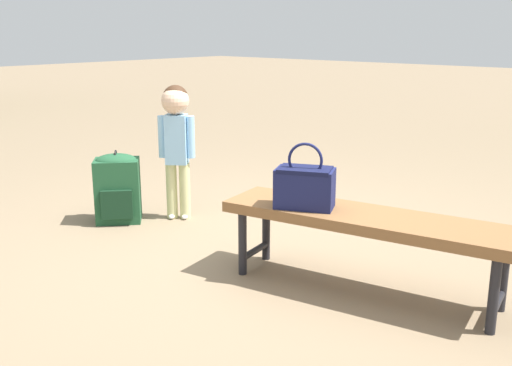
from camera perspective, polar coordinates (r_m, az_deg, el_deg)
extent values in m
plane|color=#7F6B51|center=(3.96, 0.56, -6.48)|extent=(40.00, 40.00, 0.00)
cube|color=brown|center=(3.29, 10.42, -3.41)|extent=(1.65, 0.68, 0.06)
cylinder|color=black|center=(3.53, -1.29, -5.74)|extent=(0.05, 0.05, 0.39)
cylinder|color=black|center=(3.76, 0.97, -4.47)|extent=(0.05, 0.05, 0.39)
cylinder|color=black|center=(3.09, 21.71, -9.96)|extent=(0.05, 0.05, 0.39)
cylinder|color=black|center=(3.34, 22.52, -8.14)|extent=(0.05, 0.05, 0.39)
cylinder|color=black|center=(3.68, -0.12, -6.48)|extent=(0.09, 0.28, 0.04)
cylinder|color=black|center=(3.25, 21.97, -10.55)|extent=(0.09, 0.28, 0.04)
cube|color=#191E4C|center=(3.32, 4.66, -0.51)|extent=(0.37, 0.30, 0.22)
cube|color=#131639|center=(3.30, 4.70, 1.25)|extent=(0.34, 0.29, 0.02)
torus|color=#191E4C|center=(3.29, 4.72, 2.19)|extent=(0.18, 0.10, 0.20)
cylinder|color=#CCCC8C|center=(4.59, -6.80, -0.77)|extent=(0.08, 0.08, 0.43)
cylinder|color=#CCCC8C|center=(4.61, -8.03, -0.74)|extent=(0.08, 0.08, 0.43)
ellipsoid|color=white|center=(4.63, -6.77, -3.17)|extent=(0.09, 0.10, 0.04)
ellipsoid|color=white|center=(4.65, -8.00, -3.13)|extent=(0.09, 0.10, 0.04)
cube|color=#8CBFE5|center=(4.51, -7.58, 4.15)|extent=(0.21, 0.20, 0.37)
cylinder|color=#8CBFE5|center=(4.49, -6.25, 4.38)|extent=(0.06, 0.06, 0.31)
cylinder|color=#8CBFE5|center=(4.53, -8.92, 4.39)|extent=(0.06, 0.06, 0.31)
sphere|color=beige|center=(4.47, -7.71, 7.78)|extent=(0.21, 0.21, 0.21)
sphere|color=#3F2819|center=(4.48, -7.69, 8.05)|extent=(0.19, 0.19, 0.19)
cube|color=#1E4C2D|center=(4.60, -13.03, -0.70)|extent=(0.39, 0.40, 0.48)
ellipsoid|color=#1E4C2D|center=(4.55, -13.19, 2.06)|extent=(0.37, 0.38, 0.11)
cube|color=#13311D|center=(4.49, -13.14, -2.04)|extent=(0.18, 0.19, 0.21)
cube|color=#13311D|center=(4.72, -11.99, -0.26)|extent=(0.05, 0.05, 0.41)
cube|color=#13311D|center=(4.74, -13.76, -0.32)|extent=(0.05, 0.05, 0.41)
torus|color=black|center=(4.54, -13.22, 2.60)|extent=(0.07, 0.06, 0.08)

